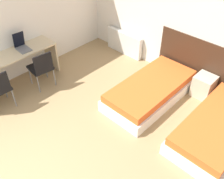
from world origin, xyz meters
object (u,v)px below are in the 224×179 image
object	(u,v)px
bed_near_window	(151,90)
chair_near_laptop	(41,67)
nightstand	(204,86)
bed_near_door	(218,128)
laptop	(22,46)

from	to	relation	value
bed_near_window	chair_near_laptop	bearing A→B (deg)	-146.15
bed_near_window	nightstand	size ratio (longest dim) A/B	4.38
bed_near_door	nightstand	xyz separation A→B (m)	(-0.73, 0.82, 0.04)
bed_near_door	nightstand	bearing A→B (deg)	131.41
bed_near_window	nightstand	xyz separation A→B (m)	(0.73, 0.82, 0.04)
bed_near_door	laptop	xyz separation A→B (m)	(-3.88, -1.34, 0.63)
chair_near_laptop	laptop	bearing A→B (deg)	-166.71
chair_near_laptop	laptop	world-z (taller)	laptop
bed_near_door	chair_near_laptop	xyz separation A→B (m)	(-3.36, -1.28, 0.31)
chair_near_laptop	laptop	size ratio (longest dim) A/B	2.42
nightstand	bed_near_door	bearing A→B (deg)	-48.59
nightstand	chair_near_laptop	distance (m)	3.38
bed_near_window	laptop	world-z (taller)	laptop
bed_near_window	chair_near_laptop	distance (m)	2.32
nightstand	chair_near_laptop	bearing A→B (deg)	-141.39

